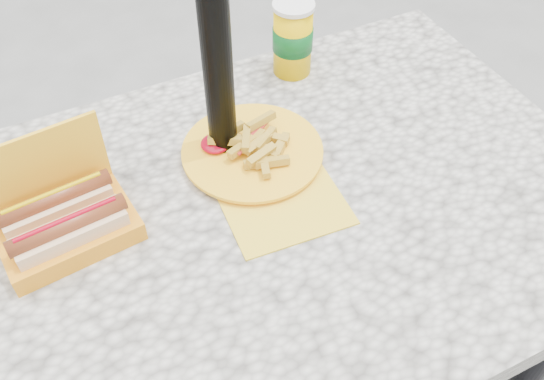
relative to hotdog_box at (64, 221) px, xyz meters
name	(u,v)px	position (x,y,z in m)	size (l,w,h in m)	color
picnic_table	(263,249)	(0.30, -0.09, -0.15)	(1.20, 0.80, 0.75)	beige
hotdog_box	(64,221)	(0.00, 0.00, 0.00)	(0.22, 0.16, 0.17)	yellow
fries_plate	(254,154)	(0.34, 0.03, -0.02)	(0.25, 0.35, 0.05)	yellow
soda_cup	(293,38)	(0.52, 0.23, 0.04)	(0.08, 0.08, 0.16)	#FFC400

